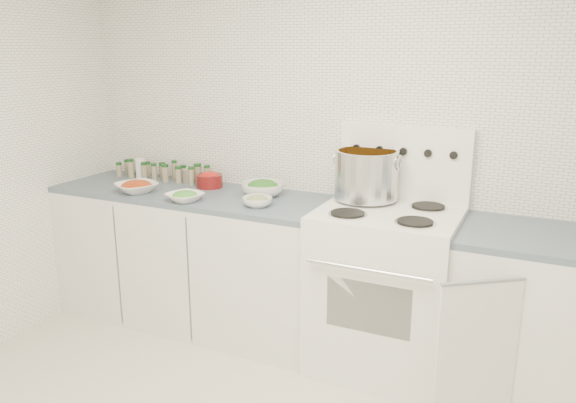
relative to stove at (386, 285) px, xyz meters
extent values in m
cube|color=white|center=(-0.48, 0.32, 0.75)|extent=(3.50, 0.02, 2.50)
cube|color=white|center=(-1.30, 0.00, -0.06)|extent=(1.85, 0.62, 0.86)
cube|color=#425464|center=(-1.30, 0.00, 0.39)|extent=(1.85, 0.62, 0.03)
cube|color=white|center=(0.00, -0.01, -0.04)|extent=(0.76, 0.65, 0.92)
cube|color=black|center=(0.00, -0.33, 0.00)|extent=(0.45, 0.01, 0.28)
cylinder|color=silver|center=(0.00, -0.37, 0.22)|extent=(0.65, 0.02, 0.02)
cube|color=white|center=(0.00, -0.01, 0.43)|extent=(0.76, 0.65, 0.01)
cube|color=white|center=(0.00, 0.28, 0.65)|extent=(0.76, 0.06, 0.43)
cylinder|color=silver|center=(-0.18, -0.17, 0.44)|extent=(0.21, 0.21, 0.01)
cylinder|color=black|center=(-0.18, -0.17, 0.45)|extent=(0.18, 0.18, 0.01)
cylinder|color=silver|center=(0.18, -0.17, 0.44)|extent=(0.21, 0.21, 0.01)
cylinder|color=black|center=(0.18, -0.17, 0.45)|extent=(0.18, 0.18, 0.01)
cylinder|color=silver|center=(-0.18, 0.15, 0.44)|extent=(0.21, 0.21, 0.01)
cylinder|color=black|center=(-0.18, 0.15, 0.45)|extent=(0.18, 0.18, 0.01)
cylinder|color=silver|center=(0.18, 0.15, 0.44)|extent=(0.21, 0.21, 0.01)
cylinder|color=black|center=(0.18, 0.15, 0.45)|extent=(0.18, 0.18, 0.01)
cylinder|color=black|center=(-0.28, 0.25, 0.72)|extent=(0.04, 0.02, 0.04)
cylinder|color=black|center=(-0.14, 0.25, 0.72)|extent=(0.04, 0.02, 0.04)
cylinder|color=black|center=(0.00, 0.25, 0.72)|extent=(0.04, 0.02, 0.04)
cylinder|color=black|center=(0.14, 0.25, 0.72)|extent=(0.04, 0.02, 0.04)
cylinder|color=black|center=(0.28, 0.25, 0.72)|extent=(0.04, 0.02, 0.04)
cube|color=white|center=(0.82, 0.00, -0.06)|extent=(0.89, 0.62, 0.86)
cube|color=#425464|center=(0.82, 0.00, 0.39)|extent=(0.89, 0.62, 0.03)
cube|color=white|center=(0.55, -0.42, -0.07)|extent=(0.33, 0.25, 0.70)
cylinder|color=silver|center=(-0.18, 0.15, 0.59)|extent=(0.37, 0.37, 0.28)
cylinder|color=#C2721B|center=(-0.18, 0.15, 0.71)|extent=(0.33, 0.33, 0.03)
torus|color=silver|center=(-0.37, 0.15, 0.67)|extent=(0.01, 0.09, 0.09)
torus|color=silver|center=(0.00, 0.15, 0.67)|extent=(0.01, 0.09, 0.09)
imported|color=white|center=(-1.60, -0.16, 0.43)|extent=(0.33, 0.33, 0.06)
ellipsoid|color=#AE320E|center=(-1.60, -0.16, 0.45)|extent=(0.18, 0.18, 0.08)
imported|color=white|center=(-1.20, -0.21, 0.43)|extent=(0.25, 0.25, 0.05)
ellipsoid|color=#2B842E|center=(-1.20, -0.21, 0.44)|extent=(0.15, 0.15, 0.07)
imported|color=white|center=(-0.83, 0.10, 0.45)|extent=(0.32, 0.32, 0.08)
ellipsoid|color=#21621C|center=(-0.83, 0.10, 0.47)|extent=(0.19, 0.19, 0.09)
imported|color=white|center=(-0.75, -0.13, 0.43)|extent=(0.20, 0.20, 0.05)
ellipsoid|color=#274A1D|center=(-0.75, -0.13, 0.45)|extent=(0.13, 0.13, 0.06)
cylinder|color=#5F1010|center=(-1.26, 0.16, 0.45)|extent=(0.17, 0.17, 0.09)
ellipsoid|color=#A90B16|center=(-1.26, 0.16, 0.48)|extent=(0.13, 0.13, 0.06)
cylinder|color=white|center=(-1.86, 0.19, 0.47)|extent=(0.08, 0.08, 0.14)
cylinder|color=gray|center=(-1.46, 0.20, 0.45)|extent=(0.09, 0.09, 0.10)
cylinder|color=gray|center=(-2.04, 0.26, 0.45)|extent=(0.04, 0.04, 0.09)
cylinder|color=#124118|center=(-2.04, 0.26, 0.50)|extent=(0.05, 0.05, 0.02)
cylinder|color=gray|center=(-1.93, 0.26, 0.45)|extent=(0.05, 0.05, 0.09)
cylinder|color=#124118|center=(-1.93, 0.26, 0.50)|extent=(0.05, 0.05, 0.02)
cylinder|color=gray|center=(-1.85, 0.26, 0.45)|extent=(0.04, 0.04, 0.09)
cylinder|color=#124118|center=(-1.85, 0.26, 0.50)|extent=(0.04, 0.04, 0.02)
cylinder|color=gray|center=(-1.72, 0.26, 0.45)|extent=(0.04, 0.04, 0.09)
cylinder|color=#124118|center=(-1.72, 0.26, 0.50)|extent=(0.05, 0.05, 0.02)
cylinder|color=gray|center=(-1.62, 0.26, 0.46)|extent=(0.04, 0.04, 0.12)
cylinder|color=#124118|center=(-1.62, 0.26, 0.53)|extent=(0.04, 0.04, 0.02)
cylinder|color=gray|center=(-1.54, 0.25, 0.45)|extent=(0.04, 0.04, 0.09)
cylinder|color=#124118|center=(-1.54, 0.25, 0.50)|extent=(0.04, 0.04, 0.02)
cylinder|color=gray|center=(-1.42, 0.26, 0.46)|extent=(0.05, 0.05, 0.11)
cylinder|color=#124118|center=(-1.42, 0.26, 0.52)|extent=(0.05, 0.05, 0.02)
cylinder|color=gray|center=(-1.35, 0.26, 0.46)|extent=(0.04, 0.04, 0.10)
cylinder|color=#124118|center=(-1.35, 0.26, 0.52)|extent=(0.04, 0.04, 0.02)
cylinder|color=gray|center=(-2.02, 0.16, 0.45)|extent=(0.04, 0.04, 0.09)
cylinder|color=#124118|center=(-2.02, 0.16, 0.50)|extent=(0.04, 0.04, 0.02)
cylinder|color=gray|center=(-1.92, 0.16, 0.46)|extent=(0.04, 0.04, 0.12)
cylinder|color=#124118|center=(-1.92, 0.16, 0.53)|extent=(0.05, 0.05, 0.02)
cylinder|color=gray|center=(-1.80, 0.16, 0.46)|extent=(0.04, 0.04, 0.11)
cylinder|color=#124118|center=(-1.80, 0.16, 0.52)|extent=(0.04, 0.04, 0.02)
cylinder|color=gray|center=(-1.71, 0.16, 0.46)|extent=(0.04, 0.04, 0.10)
cylinder|color=#124118|center=(-1.71, 0.16, 0.52)|extent=(0.04, 0.04, 0.02)
cylinder|color=gray|center=(-1.62, 0.17, 0.46)|extent=(0.05, 0.05, 0.10)
cylinder|color=#124118|center=(-1.62, 0.17, 0.52)|extent=(0.05, 0.05, 0.02)
cylinder|color=gray|center=(-1.52, 0.17, 0.45)|extent=(0.04, 0.04, 0.10)
cylinder|color=#124118|center=(-1.52, 0.17, 0.51)|extent=(0.04, 0.04, 0.02)
cylinder|color=gray|center=(-1.40, 0.15, 0.46)|extent=(0.04, 0.04, 0.11)
cylinder|color=#124118|center=(-1.40, 0.15, 0.52)|extent=(0.04, 0.04, 0.02)
camera|label=1|loc=(0.75, -2.89, 1.28)|focal=35.00mm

